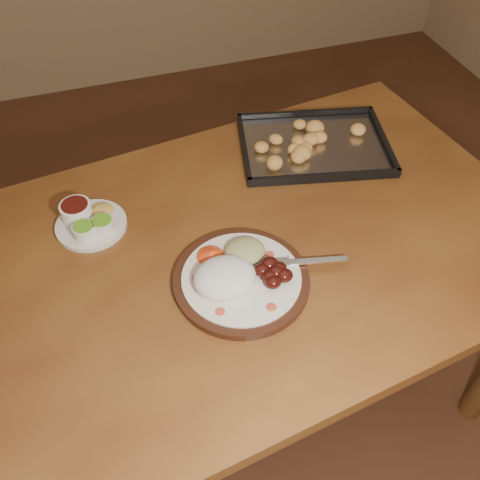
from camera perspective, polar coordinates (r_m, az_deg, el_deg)
name	(u,v)px	position (r m, az deg, el deg)	size (l,w,h in m)	color
ground	(225,369)	(1.92, -1.61, -13.58)	(4.00, 4.00, 0.00)	#502E1B
dining_table	(232,274)	(1.32, -0.89, -3.69)	(1.61, 1.09, 0.75)	brown
dinner_plate	(239,276)	(1.16, -0.13, -3.81)	(0.39, 0.30, 0.07)	black
condiment_saucer	(88,221)	(1.33, -15.90, 2.00)	(0.17, 0.17, 0.06)	beige
baking_tray	(314,144)	(1.53, 7.94, 10.12)	(0.46, 0.38, 0.04)	black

